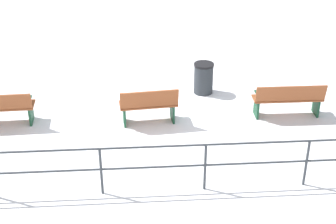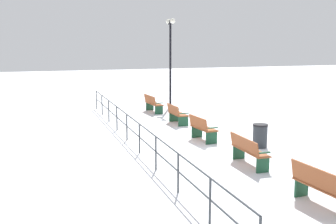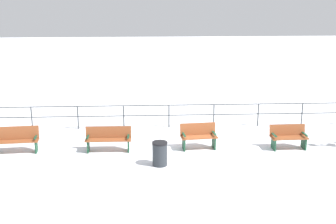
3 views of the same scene
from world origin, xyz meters
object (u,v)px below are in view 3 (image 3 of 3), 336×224
at_px(bench_nearest, 16,139).
at_px(bench_second, 108,138).
at_px(bench_fourth, 288,137).
at_px(bench_third, 199,136).
at_px(trash_bin, 160,154).

xyz_separation_m(bench_nearest, bench_second, (0.02, 3.37, -0.02)).
distance_m(bench_second, bench_fourth, 6.73).
bearing_deg(bench_third, trash_bin, -49.02).
xyz_separation_m(bench_nearest, trash_bin, (1.51, 5.22, -0.08)).
height_order(bench_third, trash_bin, bench_third).
relative_size(bench_second, bench_fourth, 1.22).
relative_size(bench_third, trash_bin, 1.68).
distance_m(bench_nearest, bench_fourth, 10.10).
bearing_deg(bench_nearest, trash_bin, 69.21).
xyz_separation_m(bench_third, trash_bin, (1.57, -1.51, -0.06)).
bearing_deg(bench_fourth, bench_third, -94.87).
bearing_deg(trash_bin, bench_fourth, 106.00).
distance_m(bench_third, trash_bin, 2.18).
distance_m(bench_fourth, trash_bin, 5.07).
bearing_deg(bench_fourth, trash_bin, -75.95).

